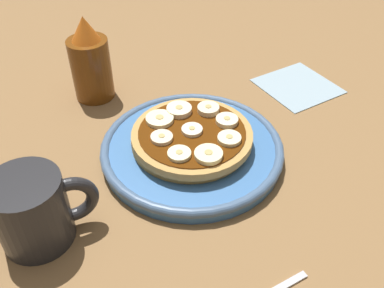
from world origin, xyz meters
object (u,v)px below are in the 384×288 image
object	(u,v)px
plate	(192,149)
banana_slice_5	(162,138)
banana_slice_1	(160,119)
coffee_mug	(35,209)
banana_slice_0	(191,132)
banana_slice_3	(229,139)
banana_slice_8	(210,154)
banana_slice_7	(179,154)
syrup_bottle	(90,63)
pancake_stack	(191,136)
banana_slice_6	(208,109)
napkin	(298,86)
banana_slice_2	(227,121)
banana_slice_4	(182,110)

from	to	relation	value
plate	banana_slice_5	distance (cm)	5.03
banana_slice_1	coffee_mug	size ratio (longest dim) A/B	0.34
banana_slice_0	banana_slice_3	distance (cm)	4.82
banana_slice_3	banana_slice_8	world-z (taller)	same
banana_slice_1	banana_slice_5	bearing A→B (deg)	-104.85
banana_slice_7	syrup_bottle	bearing A→B (deg)	103.76
pancake_stack	banana_slice_0	world-z (taller)	banana_slice_0
plate	banana_slice_8	size ratio (longest dim) A/B	7.02
plate	banana_slice_0	bearing A→B (deg)	-126.86
pancake_stack	banana_slice_7	distance (cm)	5.31
banana_slice_6	banana_slice_7	distance (cm)	9.50
coffee_mug	syrup_bottle	size ratio (longest dim) A/B	0.83
coffee_mug	napkin	size ratio (longest dim) A/B	0.97
plate	coffee_mug	xyz separation A→B (cm)	(-19.70, -5.89, 3.07)
plate	banana_slice_2	world-z (taller)	banana_slice_2
banana_slice_4	syrup_bottle	world-z (taller)	syrup_bottle
banana_slice_1	banana_slice_8	xyz separation A→B (cm)	(3.19, -8.67, 0.02)
pancake_stack	banana_slice_4	world-z (taller)	banana_slice_4
banana_slice_2	banana_slice_5	distance (cm)	8.82
banana_slice_4	banana_slice_8	size ratio (longest dim) A/B	1.00
banana_slice_2	syrup_bottle	world-z (taller)	syrup_bottle
banana_slice_4	syrup_bottle	distance (cm)	16.90
banana_slice_3	pancake_stack	bearing A→B (deg)	132.59
pancake_stack	banana_slice_4	xyz separation A→B (cm)	(0.23, 4.03, 1.42)
plate	banana_slice_7	xyz separation A→B (cm)	(-3.08, -3.59, 3.04)
napkin	syrup_bottle	world-z (taller)	syrup_bottle
banana_slice_5	banana_slice_2	bearing A→B (deg)	0.34
banana_slice_5	banana_slice_8	size ratio (longest dim) A/B	0.81
coffee_mug	syrup_bottle	xyz separation A→B (cm)	(11.14, 24.66, 1.49)
napkin	banana_slice_4	bearing A→B (deg)	-168.44
banana_slice_5	coffee_mug	distance (cm)	16.74
banana_slice_0	syrup_bottle	world-z (taller)	syrup_bottle
banana_slice_6	banana_slice_8	size ratio (longest dim) A/B	0.87
plate	banana_slice_5	bearing A→B (deg)	-178.85
plate	banana_slice_1	world-z (taller)	banana_slice_1
banana_slice_3	syrup_bottle	world-z (taller)	syrup_bottle
banana_slice_2	coffee_mug	bearing A→B (deg)	-166.56
banana_slice_1	banana_slice_6	distance (cm)	6.65
plate	banana_slice_3	bearing A→B (deg)	-42.87
banana_slice_3	banana_slice_6	world-z (taller)	banana_slice_6
banana_slice_1	napkin	xyz separation A→B (cm)	(25.07, 5.29, -4.07)
banana_slice_3	banana_slice_8	bearing A→B (deg)	-152.58
plate	napkin	size ratio (longest dim) A/B	2.14
banana_slice_1	coffee_mug	distance (cm)	19.21
banana_slice_5	banana_slice_7	size ratio (longest dim) A/B	0.98
pancake_stack	napkin	bearing A→B (deg)	21.11
banana_slice_1	banana_slice_6	size ratio (longest dim) A/B	1.23
plate	banana_slice_5	world-z (taller)	banana_slice_5
banana_slice_0	syrup_bottle	bearing A→B (deg)	113.47
pancake_stack	banana_slice_7	bearing A→B (deg)	-128.30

